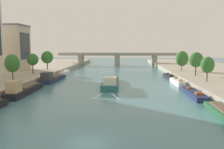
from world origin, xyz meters
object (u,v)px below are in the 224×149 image
(moored_boat_right_near, at_px, (193,93))
(tree_left_distant, at_px, (12,63))
(tree_left_second, at_px, (33,60))
(tree_left_third, at_px, (47,57))
(tree_right_distant, at_px, (196,60))
(moored_boat_left_lone, at_px, (52,78))
(tree_right_second, at_px, (182,59))
(barge_midriver, at_px, (111,82))
(bridge_far, at_px, (117,57))
(moored_boat_left_midway, at_px, (24,89))
(moored_boat_right_lone, at_px, (177,82))
(moored_boat_right_end, at_px, (169,76))
(tree_right_past_mid, at_px, (208,65))
(moored_boat_left_gap_after, at_px, (65,73))

(moored_boat_right_near, distance_m, tree_left_distant, 44.56)
(moored_boat_right_near, relative_size, tree_left_second, 2.16)
(tree_left_third, relative_size, tree_right_distant, 0.99)
(moored_boat_left_lone, xyz_separation_m, tree_right_second, (41.99, 18.01, 5.01))
(barge_midriver, distance_m, moored_boat_left_lone, 19.03)
(tree_left_distant, xyz_separation_m, bridge_far, (25.04, 69.13, -1.45))
(moored_boat_left_midway, bearing_deg, tree_right_distant, 27.17)
(moored_boat_right_lone, xyz_separation_m, tree_left_distant, (-43.06, -4.92, 5.22))
(moored_boat_right_lone, relative_size, moored_boat_right_end, 1.05)
(moored_boat_left_lone, bearing_deg, moored_boat_right_end, 13.65)
(moored_boat_right_end, bearing_deg, barge_midriver, -139.04)
(moored_boat_left_lone, height_order, tree_left_second, tree_left_second)
(barge_midriver, bearing_deg, bridge_far, 90.16)
(moored_boat_left_midway, xyz_separation_m, bridge_far, (17.81, 79.34, 3.42))
(moored_boat_right_lone, distance_m, tree_right_past_mid, 9.40)
(moored_boat_right_lone, relative_size, tree_right_distant, 1.55)
(moored_boat_right_near, distance_m, tree_left_second, 49.80)
(moored_boat_right_near, relative_size, tree_right_distant, 1.99)
(moored_boat_right_end, relative_size, tree_right_second, 1.46)
(tree_left_third, distance_m, tree_right_past_mid, 57.42)
(tree_right_past_mid, height_order, tree_right_second, tree_right_second)
(moored_boat_left_midway, xyz_separation_m, moored_boat_right_near, (35.84, 0.10, -0.52))
(moored_boat_right_near, height_order, tree_left_second, tree_left_second)
(moored_boat_left_gap_after, relative_size, tree_right_past_mid, 1.84)
(moored_boat_left_midway, height_order, tree_left_distant, tree_left_distant)
(tree_left_third, bearing_deg, bridge_far, 57.77)
(moored_boat_left_lone, xyz_separation_m, tree_left_third, (-7.87, 19.95, 5.25))
(moored_boat_right_lone, distance_m, moored_boat_right_end, 12.62)
(barge_midriver, bearing_deg, tree_left_distant, -175.60)
(moored_boat_right_lone, height_order, bridge_far, bridge_far)
(barge_midriver, relative_size, tree_right_second, 2.91)
(moored_boat_left_lone, height_order, tree_right_distant, tree_right_distant)
(barge_midriver, relative_size, tree_left_distant, 3.09)
(bridge_far, bearing_deg, barge_midriver, -89.84)
(moored_boat_right_near, height_order, tree_right_second, tree_right_second)
(moored_boat_left_gap_after, relative_size, tree_right_distant, 1.61)
(barge_midriver, bearing_deg, tree_left_third, 133.59)
(moored_boat_left_gap_after, relative_size, tree_left_second, 1.75)
(moored_boat_left_midway, height_order, moored_boat_right_near, moored_boat_left_midway)
(moored_boat_right_near, bearing_deg, moored_boat_left_lone, 151.90)
(tree_left_second, distance_m, tree_right_past_mid, 51.35)
(barge_midriver, bearing_deg, tree_left_second, 154.59)
(tree_right_second, relative_size, bridge_far, 0.11)
(barge_midriver, bearing_deg, tree_right_second, 45.79)
(moored_boat_left_midway, bearing_deg, moored_boat_left_lone, 89.15)
(tree_right_past_mid, bearing_deg, bridge_far, 109.24)
(moored_boat_left_midway, distance_m, bridge_far, 81.39)
(tree_left_second, height_order, tree_right_distant, tree_right_distant)
(moored_boat_right_near, xyz_separation_m, tree_right_second, (6.44, 37.00, 5.40))
(barge_midriver, xyz_separation_m, tree_left_distant, (-25.23, -1.94, 4.97))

